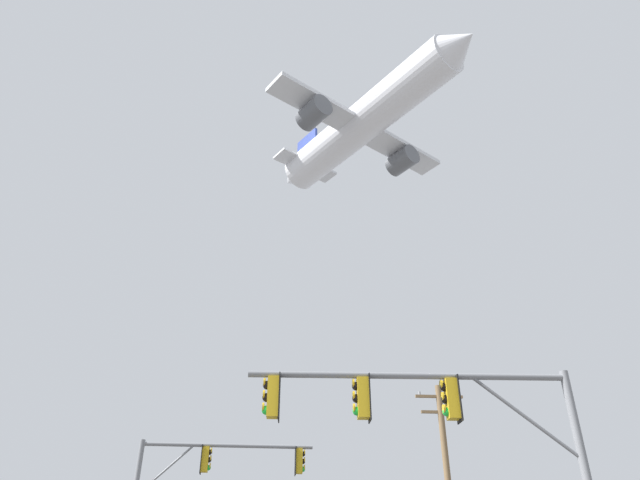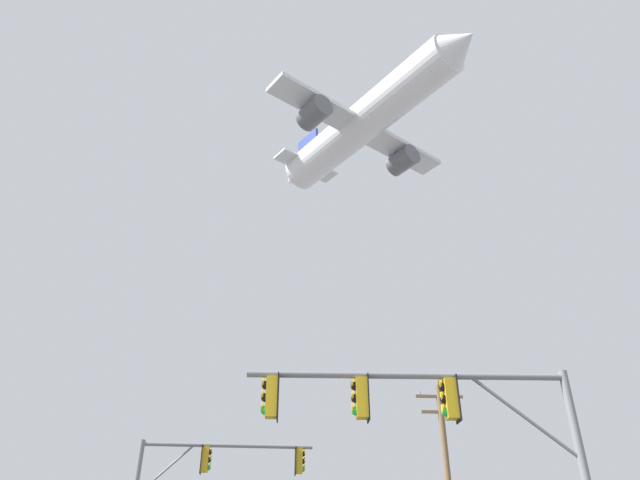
% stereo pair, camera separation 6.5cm
% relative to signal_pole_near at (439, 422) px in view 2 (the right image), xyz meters
% --- Properties ---
extents(signal_pole_near, '(7.50, 0.60, 5.59)m').
position_rel_signal_pole_near_xyz_m(signal_pole_near, '(0.00, 0.00, 0.00)').
color(signal_pole_near, slate).
rests_on(signal_pole_near, ground).
extents(signal_pole_far, '(6.65, 0.62, 5.73)m').
position_rel_signal_pole_near_xyz_m(signal_pole_far, '(-6.39, 10.31, -0.03)').
color(signal_pole_far, slate).
rests_on(signal_pole_far, ground).
extents(airplane, '(18.22, 23.60, 7.16)m').
position_rel_signal_pole_near_xyz_m(airplane, '(3.67, 27.96, 34.05)').
color(airplane, white).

